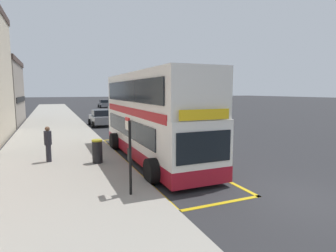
{
  "coord_description": "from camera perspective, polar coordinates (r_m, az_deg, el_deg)",
  "views": [
    {
      "loc": [
        -7.2,
        -6.13,
        3.51
      ],
      "look_at": [
        -1.29,
        7.74,
        1.58
      ],
      "focal_mm": 29.33,
      "sensor_mm": 36.0,
      "label": 1
    }
  ],
  "objects": [
    {
      "name": "bus_bay_markings",
      "position": [
        14.49,
        -3.24,
        -6.7
      ],
      "size": [
        3.11,
        12.79,
        0.01
      ],
      "color": "gold",
      "rests_on": "ground"
    },
    {
      "name": "double_decker_bus",
      "position": [
        14.15,
        -3.38,
        1.43
      ],
      "size": [
        3.15,
        10.6,
        4.4
      ],
      "color": "white",
      "rests_on": "ground"
    },
    {
      "name": "litter_bin",
      "position": [
        13.35,
        -14.48,
        -5.09
      ],
      "size": [
        0.49,
        0.49,
        1.11
      ],
      "color": "black",
      "rests_on": "pavement_near"
    },
    {
      "name": "parked_car_grey_ahead",
      "position": [
        59.79,
        -13.21,
        4.53
      ],
      "size": [
        2.09,
        4.2,
        1.62
      ],
      "rotation": [
        0.0,
        0.0,
        -0.03
      ],
      "color": "slate",
      "rests_on": "ground"
    },
    {
      "name": "bus_stop_sign",
      "position": [
        9.0,
        -8.03,
        -4.76
      ],
      "size": [
        0.09,
        0.51,
        2.51
      ],
      "color": "black",
      "rests_on": "pavement_near"
    },
    {
      "name": "parked_car_grey_behind",
      "position": [
        48.46,
        -9.02,
        4.02
      ],
      "size": [
        2.09,
        4.2,
        1.62
      ],
      "rotation": [
        0.0,
        0.0,
        0.01
      ],
      "color": "slate",
      "rests_on": "ground"
    },
    {
      "name": "ground_plane",
      "position": [
        38.96,
        -12.35,
        1.98
      ],
      "size": [
        260.0,
        260.0,
        0.0
      ],
      "primitive_type": "plane",
      "color": "#28282B"
    },
    {
      "name": "parked_car_grey_distant",
      "position": [
        28.56,
        -13.85,
        1.65
      ],
      "size": [
        2.09,
        4.2,
        1.62
      ],
      "rotation": [
        0.0,
        0.0,
        0.03
      ],
      "color": "slate",
      "rests_on": "ground"
    },
    {
      "name": "pedestrian_waiting_near_sign",
      "position": [
        14.24,
        -23.66,
        -3.19
      ],
      "size": [
        0.34,
        0.34,
        1.71
      ],
      "color": "#26262D",
      "rests_on": "pavement_near"
    },
    {
      "name": "pavement_near",
      "position": [
        38.28,
        -22.7,
        1.59
      ],
      "size": [
        6.0,
        76.0,
        0.14
      ],
      "primitive_type": "cube",
      "color": "gray",
      "rests_on": "ground"
    }
  ]
}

